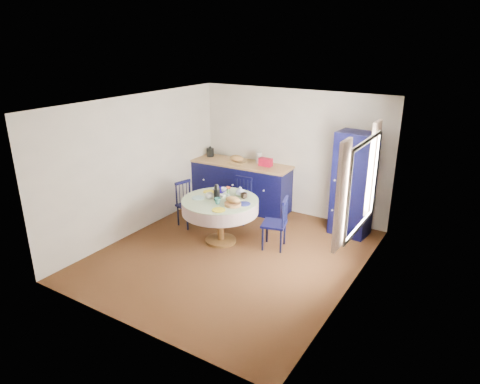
# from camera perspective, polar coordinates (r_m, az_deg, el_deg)

# --- Properties ---
(floor) EXTENTS (4.50, 4.50, 0.00)m
(floor) POSITION_cam_1_polar(r_m,az_deg,el_deg) (7.23, -1.16, -8.31)
(floor) COLOR black
(floor) RESTS_ON ground
(ceiling) EXTENTS (4.50, 4.50, 0.00)m
(ceiling) POSITION_cam_1_polar(r_m,az_deg,el_deg) (6.43, -1.32, 11.68)
(ceiling) COLOR white
(ceiling) RESTS_ON wall_back
(wall_back) EXTENTS (4.00, 0.02, 2.50)m
(wall_back) POSITION_cam_1_polar(r_m,az_deg,el_deg) (8.62, 6.96, 5.22)
(wall_back) COLOR beige
(wall_back) RESTS_ON floor
(wall_left) EXTENTS (0.02, 4.50, 2.50)m
(wall_left) POSITION_cam_1_polar(r_m,az_deg,el_deg) (7.95, -13.45, 3.54)
(wall_left) COLOR beige
(wall_left) RESTS_ON floor
(wall_right) EXTENTS (0.02, 4.50, 2.50)m
(wall_right) POSITION_cam_1_polar(r_m,az_deg,el_deg) (5.95, 15.16, -2.26)
(wall_right) COLOR beige
(wall_right) RESTS_ON floor
(window) EXTENTS (0.10, 1.74, 1.45)m
(window) POSITION_cam_1_polar(r_m,az_deg,el_deg) (6.14, 15.82, 1.11)
(window) COLOR white
(window) RESTS_ON wall_right
(kitchen_counter) EXTENTS (2.23, 0.80, 1.22)m
(kitchen_counter) POSITION_cam_1_polar(r_m,az_deg,el_deg) (9.00, 0.04, 1.03)
(kitchen_counter) COLOR black
(kitchen_counter) RESTS_ON floor
(pantry_cabinet) EXTENTS (0.70, 0.53, 1.90)m
(pantry_cabinet) POSITION_cam_1_polar(r_m,az_deg,el_deg) (7.88, 14.86, 0.97)
(pantry_cabinet) COLOR black
(pantry_cabinet) RESTS_ON floor
(dining_table) EXTENTS (1.32, 1.32, 1.08)m
(dining_table) POSITION_cam_1_polar(r_m,az_deg,el_deg) (7.38, -2.60, -1.93)
(dining_table) COLOR brown
(dining_table) RESTS_ON floor
(chair_left) EXTENTS (0.45, 0.47, 0.86)m
(chair_left) POSITION_cam_1_polar(r_m,az_deg,el_deg) (8.20, -7.00, -1.54)
(chair_left) COLOR black
(chair_left) RESTS_ON floor
(chair_far) EXTENTS (0.41, 0.40, 0.88)m
(chair_far) POSITION_cam_1_polar(r_m,az_deg,el_deg) (8.31, 0.09, -1.03)
(chair_far) COLOR black
(chair_far) RESTS_ON floor
(chair_right) EXTENTS (0.48, 0.50, 0.92)m
(chair_right) POSITION_cam_1_polar(r_m,az_deg,el_deg) (7.28, 4.88, -4.12)
(chair_right) COLOR black
(chair_right) RESTS_ON floor
(mug_a) EXTENTS (0.13, 0.13, 0.10)m
(mug_a) POSITION_cam_1_polar(r_m,az_deg,el_deg) (7.38, -4.12, -0.51)
(mug_a) COLOR silver
(mug_a) RESTS_ON dining_table
(mug_b) EXTENTS (0.11, 0.11, 0.10)m
(mug_b) POSITION_cam_1_polar(r_m,az_deg,el_deg) (7.13, -3.00, -1.22)
(mug_b) COLOR #2D7572
(mug_b) RESTS_ON dining_table
(mug_c) EXTENTS (0.12, 0.12, 0.10)m
(mug_c) POSITION_cam_1_polar(r_m,az_deg,el_deg) (7.37, 0.53, -0.50)
(mug_c) COLOR black
(mug_c) RESTS_ON dining_table
(mug_d) EXTENTS (0.10, 0.10, 0.10)m
(mug_d) POSITION_cam_1_polar(r_m,az_deg,el_deg) (7.63, -2.16, 0.22)
(mug_d) COLOR silver
(mug_d) RESTS_ON dining_table
(cobalt_bowl) EXTENTS (0.25, 0.25, 0.06)m
(cobalt_bowl) POSITION_cam_1_polar(r_m,az_deg,el_deg) (7.68, -2.58, 0.20)
(cobalt_bowl) COLOR #110477
(cobalt_bowl) RESTS_ON dining_table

